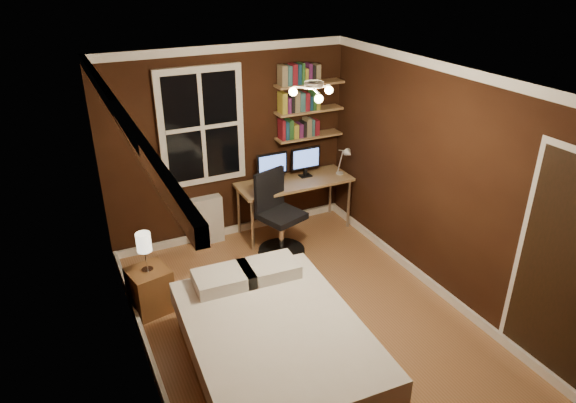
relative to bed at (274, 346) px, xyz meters
name	(u,v)px	position (x,y,z in m)	size (l,w,h in m)	color
floor	(304,319)	(0.58, 0.54, -0.29)	(4.20, 4.20, 0.00)	#93623B
wall_back	(229,145)	(0.58, 2.64, 0.96)	(3.20, 0.04, 2.50)	black
wall_left	(132,251)	(-1.02, 0.54, 0.96)	(0.04, 4.20, 2.50)	black
wall_right	(439,183)	(2.18, 0.54, 0.96)	(0.04, 4.20, 2.50)	black
ceiling	(308,79)	(0.58, 0.54, 2.21)	(3.20, 4.20, 0.02)	white
window	(202,127)	(0.23, 2.60, 1.26)	(1.06, 0.06, 1.46)	white
door	(561,275)	(2.17, -1.01, 0.73)	(0.03, 0.82, 2.05)	black
ceiling_fixture	(314,93)	(0.58, 0.44, 2.11)	(0.44, 0.44, 0.18)	beige
bookshelf_lower	(309,136)	(1.66, 2.52, 0.96)	(0.92, 0.22, 0.03)	#A78651
books_row_lower	(309,127)	(1.66, 2.52, 1.09)	(0.54, 0.16, 0.23)	maroon
bookshelf_middle	(309,111)	(1.66, 2.52, 1.31)	(0.92, 0.22, 0.03)	#A78651
books_row_middle	(309,101)	(1.66, 2.52, 1.44)	(0.54, 0.16, 0.23)	navy
bookshelf_upper	(310,84)	(1.66, 2.52, 1.66)	(0.92, 0.22, 0.03)	#A78651
books_row_upper	(310,73)	(1.66, 2.52, 1.79)	(0.54, 0.16, 0.23)	#29602A
bed	(274,346)	(0.00, 0.00, 0.00)	(1.54, 2.07, 0.68)	brown
nightstand	(150,290)	(-0.80, 1.41, -0.05)	(0.39, 0.39, 0.49)	brown
bedside_lamp	(145,252)	(-0.80, 1.41, 0.42)	(0.15, 0.15, 0.43)	beige
radiator	(206,220)	(0.18, 2.52, 0.03)	(0.43, 0.15, 0.64)	silver
desk	(294,185)	(1.36, 2.33, 0.38)	(1.54, 0.58, 0.73)	#A78651
monitor_left	(272,168)	(1.07, 2.40, 0.65)	(0.42, 0.12, 0.41)	black
monitor_right	(306,162)	(1.56, 2.40, 0.65)	(0.42, 0.12, 0.41)	black
desk_lamp	(344,161)	(2.02, 2.19, 0.66)	(0.14, 0.32, 0.44)	silver
office_chair	(278,222)	(0.92, 1.90, 0.13)	(0.61, 0.61, 1.07)	black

